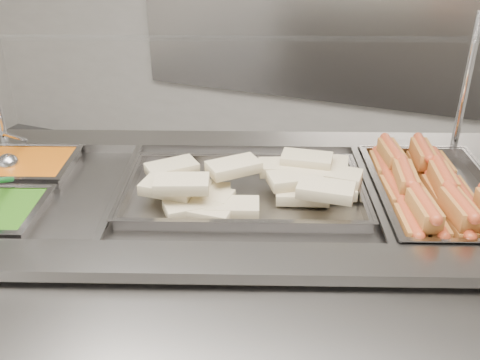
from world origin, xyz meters
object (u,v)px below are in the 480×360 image
(ladle, at_px, (9,162))
(sneeze_guard, at_px, (225,44))
(pan_hotdogs, at_px, (435,201))
(steam_counter, at_px, (225,305))
(pan_wraps, at_px, (243,195))

(ladle, bearing_deg, sneeze_guard, 27.17)
(pan_hotdogs, distance_m, ladle, 1.47)
(steam_counter, bearing_deg, pan_hotdogs, 19.85)
(sneeze_guard, bearing_deg, ladle, -152.83)
(steam_counter, distance_m, ladle, 0.93)
(ladle, bearing_deg, pan_wraps, 9.90)
(steam_counter, relative_size, sneeze_guard, 1.24)
(pan_hotdogs, bearing_deg, steam_counter, -160.15)
(pan_hotdogs, distance_m, pan_wraps, 0.63)
(pan_wraps, bearing_deg, sneeze_guard, 125.20)
(sneeze_guard, height_order, ladle, sneeze_guard)
(sneeze_guard, xyz_separation_m, ladle, (-0.69, -0.35, -0.40))
(sneeze_guard, relative_size, pan_hotdogs, 2.61)
(pan_hotdogs, bearing_deg, sneeze_guard, -179.43)
(steam_counter, bearing_deg, pan_wraps, 19.85)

